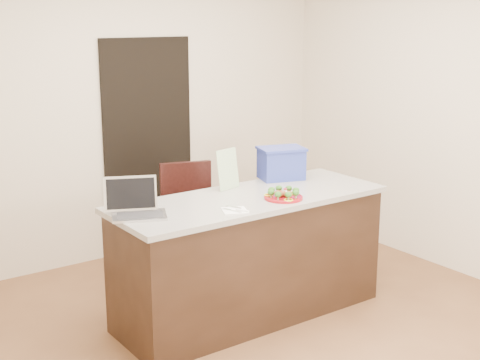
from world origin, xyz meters
TOP-DOWN VIEW (x-y plane):
  - ground at (0.00, 0.00)m, footprint 4.00×4.00m
  - room_shell at (0.00, 0.00)m, footprint 4.00×4.00m
  - doorway at (0.10, 1.98)m, footprint 0.90×0.02m
  - island at (0.00, 0.25)m, footprint 2.06×0.76m
  - plate at (0.16, 0.06)m, footprint 0.28×0.28m
  - meatballs at (0.16, 0.06)m, footprint 0.11×0.11m
  - broccoli at (0.16, 0.06)m, footprint 0.23×0.23m
  - pepper_rings at (0.16, 0.06)m, footprint 0.24×0.25m
  - napkin at (-0.30, 0.01)m, footprint 0.21×0.21m
  - fork at (-0.32, 0.02)m, footprint 0.05×0.15m
  - knife at (-0.27, -0.01)m, footprint 0.06×0.21m
  - yogurt_bottle at (0.18, 0.06)m, footprint 0.03×0.03m
  - laptop at (-0.88, 0.32)m, footprint 0.42×0.40m
  - leaflet at (-0.00, 0.52)m, footprint 0.22×0.10m
  - blue_box at (0.52, 0.54)m, footprint 0.41×0.35m
  - chair at (0.05, 1.12)m, footprint 0.54×0.55m

SIDE VIEW (x-z plane):
  - ground at x=0.00m, z-range 0.00..0.00m
  - island at x=0.00m, z-range 0.00..0.92m
  - chair at x=0.05m, z-range 0.07..1.06m
  - napkin at x=-0.30m, z-range 0.92..0.93m
  - fork at x=-0.32m, z-range 0.93..0.93m
  - knife at x=-0.27m, z-range 0.93..0.93m
  - plate at x=0.16m, z-range 0.92..0.94m
  - pepper_rings at x=0.16m, z-range 0.94..0.95m
  - yogurt_bottle at x=0.18m, z-range 0.91..0.99m
  - meatballs at x=0.16m, z-range 0.94..0.98m
  - broccoli at x=0.16m, z-range 0.95..1.00m
  - laptop at x=-0.88m, z-range 0.86..1.11m
  - doorway at x=0.10m, z-range 0.00..2.00m
  - blue_box at x=0.52m, z-range 0.92..1.18m
  - leaflet at x=0.00m, z-range 0.92..1.22m
  - room_shell at x=0.00m, z-range -0.38..3.62m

